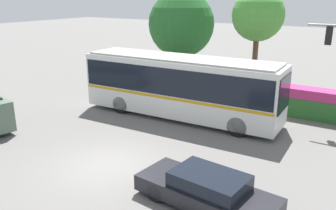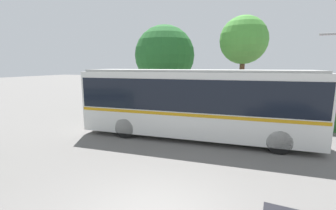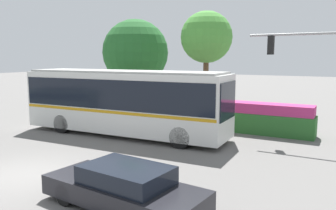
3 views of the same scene
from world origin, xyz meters
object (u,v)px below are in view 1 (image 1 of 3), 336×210
at_px(city_bus, 180,83).
at_px(sedan_foreground, 207,191).
at_px(street_tree_centre, 258,16).
at_px(street_tree_left, 181,24).

bearing_deg(city_bus, sedan_foreground, -56.02).
xyz_separation_m(city_bus, sedan_foreground, (5.22, -7.16, -1.35)).
relative_size(city_bus, street_tree_centre, 1.61).
relative_size(city_bus, street_tree_left, 1.63).
bearing_deg(street_tree_left, street_tree_centre, -10.83).
height_order(street_tree_left, street_tree_centre, street_tree_centre).
distance_m(city_bus, street_tree_centre, 7.35).
distance_m(street_tree_left, street_tree_centre, 6.49).
bearing_deg(sedan_foreground, street_tree_left, -51.44).
height_order(city_bus, sedan_foreground, city_bus).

